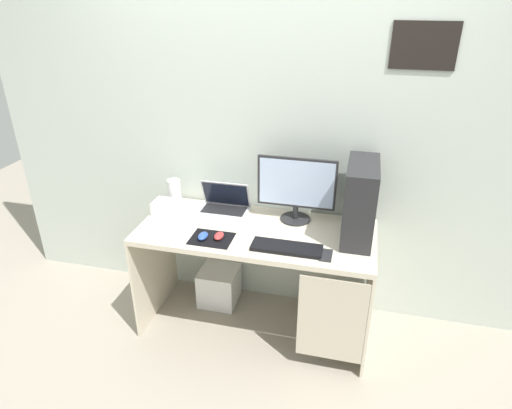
{
  "coord_description": "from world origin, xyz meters",
  "views": [
    {
      "loc": [
        0.59,
        -2.4,
        2.16
      ],
      "look_at": [
        0.0,
        0.0,
        0.95
      ],
      "focal_mm": 31.04,
      "sensor_mm": 36.0,
      "label": 1
    }
  ],
  "objects_px": {
    "monitor": "(296,188)",
    "projector": "(168,207)",
    "mouse_right": "(203,236)",
    "keyboard": "(287,248)",
    "laptop": "(224,205)",
    "speaker": "(174,192)",
    "subwoofer": "(219,285)",
    "mouse_left": "(219,236)",
    "pc_tower": "(360,201)",
    "cell_phone": "(326,255)"
  },
  "relations": [
    {
      "from": "mouse_left",
      "to": "subwoofer",
      "type": "relative_size",
      "value": 0.35
    },
    {
      "from": "monitor",
      "to": "speaker",
      "type": "bearing_deg",
      "value": 176.85
    },
    {
      "from": "keyboard",
      "to": "subwoofer",
      "type": "xyz_separation_m",
      "value": [
        -0.57,
        0.37,
        -0.64
      ]
    },
    {
      "from": "monitor",
      "to": "speaker",
      "type": "height_order",
      "value": "monitor"
    },
    {
      "from": "cell_phone",
      "to": "subwoofer",
      "type": "relative_size",
      "value": 0.47
    },
    {
      "from": "mouse_right",
      "to": "keyboard",
      "type": "bearing_deg",
      "value": 0.55
    },
    {
      "from": "projector",
      "to": "mouse_left",
      "type": "distance_m",
      "value": 0.51
    },
    {
      "from": "laptop",
      "to": "monitor",
      "type": "bearing_deg",
      "value": -1.7
    },
    {
      "from": "subwoofer",
      "to": "mouse_right",
      "type": "bearing_deg",
      "value": -83.5
    },
    {
      "from": "laptop",
      "to": "mouse_right",
      "type": "xyz_separation_m",
      "value": [
        -0.01,
        -0.4,
        -0.02
      ]
    },
    {
      "from": "monitor",
      "to": "speaker",
      "type": "distance_m",
      "value": 0.89
    },
    {
      "from": "monitor",
      "to": "keyboard",
      "type": "bearing_deg",
      "value": -88.19
    },
    {
      "from": "laptop",
      "to": "subwoofer",
      "type": "height_order",
      "value": "laptop"
    },
    {
      "from": "pc_tower",
      "to": "mouse_left",
      "type": "bearing_deg",
      "value": -163.77
    },
    {
      "from": "mouse_right",
      "to": "subwoofer",
      "type": "relative_size",
      "value": 0.35
    },
    {
      "from": "projector",
      "to": "subwoofer",
      "type": "bearing_deg",
      "value": 19.2
    },
    {
      "from": "monitor",
      "to": "keyboard",
      "type": "xyz_separation_m",
      "value": [
        0.01,
        -0.38,
        -0.22
      ]
    },
    {
      "from": "monitor",
      "to": "laptop",
      "type": "bearing_deg",
      "value": 178.3
    },
    {
      "from": "monitor",
      "to": "mouse_left",
      "type": "relative_size",
      "value": 5.32
    },
    {
      "from": "keyboard",
      "to": "mouse_left",
      "type": "xyz_separation_m",
      "value": [
        -0.43,
        0.02,
        0.01
      ]
    },
    {
      "from": "keyboard",
      "to": "mouse_right",
      "type": "height_order",
      "value": "mouse_right"
    },
    {
      "from": "pc_tower",
      "to": "mouse_left",
      "type": "height_order",
      "value": "pc_tower"
    },
    {
      "from": "laptop",
      "to": "subwoofer",
      "type": "distance_m",
      "value": 0.67
    },
    {
      "from": "monitor",
      "to": "laptop",
      "type": "xyz_separation_m",
      "value": [
        -0.5,
        0.01,
        -0.19
      ]
    },
    {
      "from": "speaker",
      "to": "subwoofer",
      "type": "relative_size",
      "value": 0.65
    },
    {
      "from": "pc_tower",
      "to": "mouse_right",
      "type": "height_order",
      "value": "pc_tower"
    },
    {
      "from": "monitor",
      "to": "mouse_right",
      "type": "relative_size",
      "value": 5.32
    },
    {
      "from": "keyboard",
      "to": "pc_tower",
      "type": "bearing_deg",
      "value": 33.36
    },
    {
      "from": "speaker",
      "to": "mouse_right",
      "type": "distance_m",
      "value": 0.57
    },
    {
      "from": "keyboard",
      "to": "mouse_right",
      "type": "xyz_separation_m",
      "value": [
        -0.52,
        -0.01,
        0.01
      ]
    },
    {
      "from": "pc_tower",
      "to": "laptop",
      "type": "xyz_separation_m",
      "value": [
        -0.9,
        0.13,
        -0.2
      ]
    },
    {
      "from": "mouse_left",
      "to": "cell_phone",
      "type": "relative_size",
      "value": 0.74
    },
    {
      "from": "monitor",
      "to": "pc_tower",
      "type": "bearing_deg",
      "value": -16.29
    },
    {
      "from": "laptop",
      "to": "keyboard",
      "type": "distance_m",
      "value": 0.64
    },
    {
      "from": "projector",
      "to": "subwoofer",
      "type": "height_order",
      "value": "projector"
    },
    {
      "from": "keyboard",
      "to": "speaker",
      "type": "bearing_deg",
      "value": 154.45
    },
    {
      "from": "monitor",
      "to": "mouse_left",
      "type": "height_order",
      "value": "monitor"
    },
    {
      "from": "laptop",
      "to": "keyboard",
      "type": "bearing_deg",
      "value": -37.5
    },
    {
      "from": "laptop",
      "to": "speaker",
      "type": "bearing_deg",
      "value": 174.95
    },
    {
      "from": "pc_tower",
      "to": "speaker",
      "type": "height_order",
      "value": "pc_tower"
    },
    {
      "from": "mouse_left",
      "to": "subwoofer",
      "type": "bearing_deg",
      "value": 111.41
    },
    {
      "from": "pc_tower",
      "to": "cell_phone",
      "type": "height_order",
      "value": "pc_tower"
    },
    {
      "from": "monitor",
      "to": "projector",
      "type": "distance_m",
      "value": 0.89
    },
    {
      "from": "speaker",
      "to": "monitor",
      "type": "bearing_deg",
      "value": -3.15
    },
    {
      "from": "projector",
      "to": "mouse_left",
      "type": "xyz_separation_m",
      "value": [
        0.44,
        -0.25,
        -0.02
      ]
    },
    {
      "from": "cell_phone",
      "to": "mouse_right",
      "type": "bearing_deg",
      "value": 179.2
    },
    {
      "from": "pc_tower",
      "to": "speaker",
      "type": "relative_size",
      "value": 2.67
    },
    {
      "from": "pc_tower",
      "to": "cell_phone",
      "type": "relative_size",
      "value": 3.7
    },
    {
      "from": "pc_tower",
      "to": "laptop",
      "type": "relative_size",
      "value": 1.42
    },
    {
      "from": "keyboard",
      "to": "cell_phone",
      "type": "xyz_separation_m",
      "value": [
        0.23,
        -0.02,
        -0.01
      ]
    }
  ]
}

